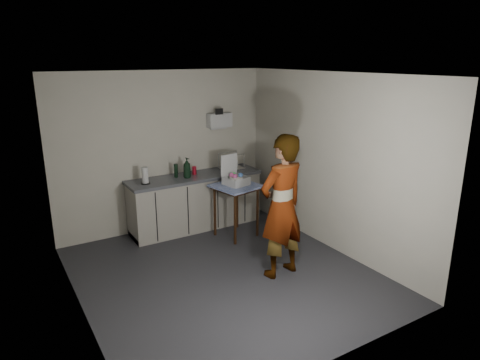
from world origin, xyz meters
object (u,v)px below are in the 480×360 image
kitchen_counter (195,203)px  dark_bottle (176,171)px  standing_man (282,207)px  soda_can (194,170)px  paper_towel (145,176)px  soap_bottle (187,168)px  side_table (236,192)px  bakery_box (235,178)px  dish_rack (231,165)px

kitchen_counter → dark_bottle: 0.67m
standing_man → dark_bottle: bearing=-82.8°
soda_can → paper_towel: size_ratio=0.52×
kitchen_counter → soap_bottle: 0.67m
kitchen_counter → standing_man: 2.14m
side_table → paper_towel: (-1.25, 0.63, 0.29)m
soap_bottle → dark_bottle: size_ratio=1.49×
bakery_box → kitchen_counter: bearing=112.7°
side_table → soda_can: size_ratio=6.36×
soda_can → dish_rack: 0.70m
bakery_box → standing_man: bearing=-106.6°
standing_man → soap_bottle: standing_man is taller
kitchen_counter → soap_bottle: bearing=-158.5°
kitchen_counter → paper_towel: (-0.85, -0.03, 0.60)m
paper_towel → dish_rack: dish_rack is taller
soap_bottle → dark_bottle: (-0.14, 0.12, -0.05)m
soap_bottle → paper_towel: (-0.69, 0.03, -0.04)m
soap_bottle → soda_can: soap_bottle is taller
side_table → dark_bottle: size_ratio=3.86×
soap_bottle → dish_rack: bearing=7.2°
kitchen_counter → side_table: kitchen_counter is taller
soda_can → bakery_box: size_ratio=0.29×
dark_bottle → paper_towel: (-0.55, -0.09, 0.01)m
kitchen_counter → paper_towel: size_ratio=8.72×
dish_rack → kitchen_counter: bearing=-176.1°
soap_bottle → paper_towel: size_ratio=1.28×
dish_rack → dark_bottle: bearing=179.5°
side_table → dark_bottle: bearing=122.6°
dark_bottle → bakery_box: bearing=-43.9°
side_table → soap_bottle: size_ratio=2.58×
dark_bottle → bakery_box: bakery_box is taller
standing_man → soda_can: bearing=-91.5°
soda_can → dish_rack: (0.70, -0.02, -0.00)m
soda_can → side_table: bearing=-63.0°
standing_man → soap_bottle: bearing=-85.8°
kitchen_counter → dark_bottle: (-0.30, 0.06, 0.59)m
soda_can → dish_rack: size_ratio=0.33×
soda_can → bakery_box: bakery_box is taller
soda_can → kitchen_counter: bearing=-112.9°
kitchen_counter → standing_man: size_ratio=1.18×
side_table → standing_man: 1.42m
kitchen_counter → dark_bottle: size_ratio=10.15×
standing_man → paper_towel: (-1.10, 2.03, 0.09)m
dark_bottle → bakery_box: 0.99m
soda_can → paper_towel: (-0.88, -0.10, 0.05)m
soda_can → dark_bottle: bearing=-178.6°
standing_man → soda_can: size_ratio=14.13×
side_table → soap_bottle: bearing=121.4°
dark_bottle → kitchen_counter: bearing=-10.7°
bakery_box → soda_can: bearing=108.4°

